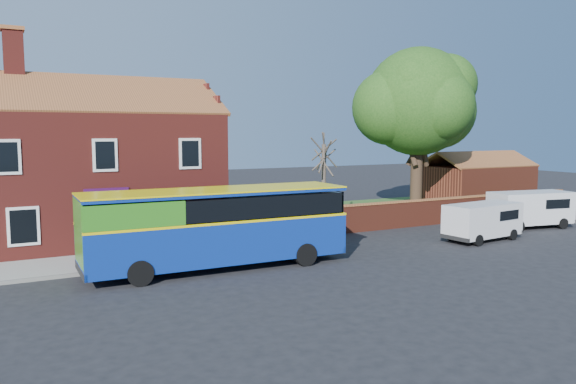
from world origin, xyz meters
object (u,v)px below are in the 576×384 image
bus (209,224)px  van_near (483,220)px  large_tree (417,105)px  van_far (531,208)px

bus → van_near: bus is taller
van_near → large_tree: bearing=62.7°
van_near → large_tree: size_ratio=0.40×
bus → van_far: bearing=2.9°
van_far → large_tree: 10.50m
bus → van_far: 20.28m
bus → van_far: bus is taller
bus → van_near: 14.80m
van_far → large_tree: size_ratio=0.45×
van_far → large_tree: large_tree is taller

